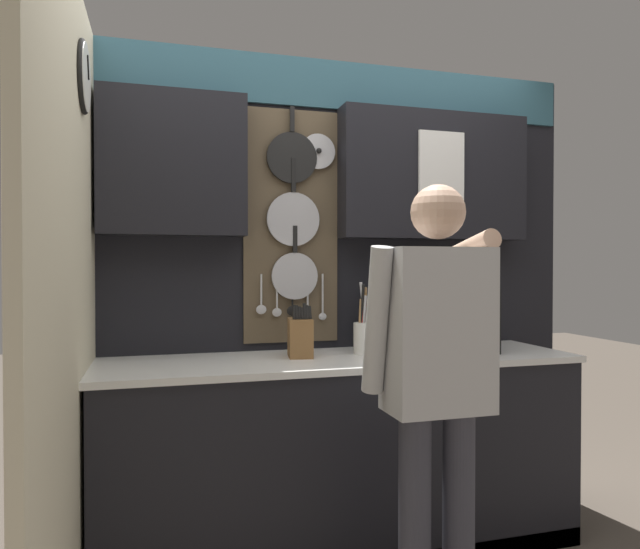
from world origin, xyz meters
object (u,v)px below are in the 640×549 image
object	(u,v)px
knife_block	(300,337)
microwave	(435,319)
person	(436,365)
utensil_crock	(364,335)

from	to	relation	value
knife_block	microwave	bearing A→B (deg)	-0.02
knife_block	person	bearing A→B (deg)	-63.72
microwave	utensil_crock	xyz separation A→B (m)	(-0.38, 0.00, -0.06)
microwave	person	xyz separation A→B (m)	(-0.36, -0.70, -0.10)
person	utensil_crock	bearing A→B (deg)	91.86
microwave	person	size ratio (longest dim) A/B	0.31
microwave	knife_block	xyz separation A→B (m)	(-0.71, 0.00, -0.06)
microwave	knife_block	distance (m)	0.71
person	knife_block	bearing A→B (deg)	116.28
utensil_crock	knife_block	bearing A→B (deg)	-179.65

